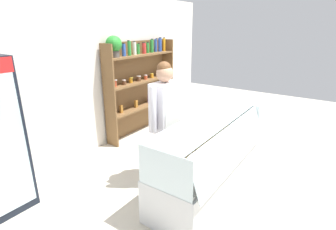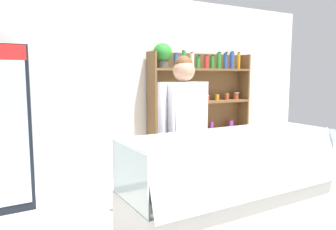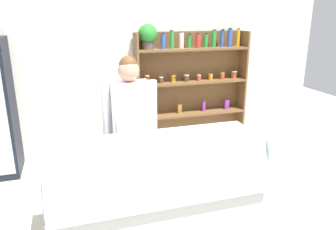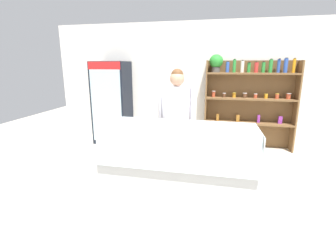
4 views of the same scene
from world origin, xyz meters
name	(u,v)px [view 2 (image 2 of 4)]	position (x,y,z in m)	size (l,w,h in m)	color
back_wall	(134,86)	(0.00, 2.33, 1.35)	(6.80, 0.10, 2.70)	white
shelving_unit	(196,99)	(1.01, 2.14, 1.14)	(1.83, 0.29, 1.99)	brown
deli_display_case	(231,207)	(-0.09, -0.02, 0.31)	(2.03, 0.75, 1.01)	silver
shop_clerk	(184,124)	(-0.21, 0.60, 1.02)	(0.60, 0.25, 1.72)	#383D51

